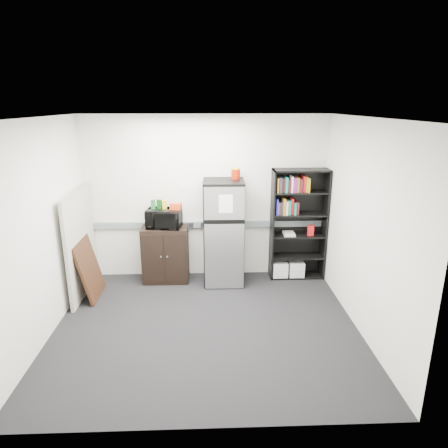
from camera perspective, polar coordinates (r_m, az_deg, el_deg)
name	(u,v)px	position (r m, az deg, el deg)	size (l,w,h in m)	color
floor	(206,326)	(5.51, -2.55, -14.39)	(4.00, 4.00, 0.00)	black
wall_back	(206,198)	(6.63, -2.64, 3.73)	(4.00, 0.02, 2.70)	white
wall_right	(364,228)	(5.31, 19.37, -0.59)	(0.02, 3.50, 2.70)	white
wall_left	(41,232)	(5.35, -24.69, -1.07)	(0.02, 3.50, 2.70)	white
ceiling	(203,118)	(4.71, -2.99, 14.94)	(4.00, 3.50, 0.02)	white
electrical_raceway	(206,224)	(6.72, -2.59, -0.07)	(3.92, 0.05, 0.10)	slate
wall_note	(184,186)	(6.59, -5.72, 5.37)	(0.14, 0.00, 0.10)	white
bookshelf	(297,222)	(6.71, 10.38, 0.28)	(0.90, 0.34, 1.85)	black
cubicle_partition	(81,244)	(6.44, -19.78, -2.66)	(0.06, 1.30, 1.62)	#9F9A8D
cabinet	(166,254)	(6.69, -8.32, -4.23)	(0.75, 0.50, 0.93)	black
microwave	(164,218)	(6.48, -8.57, 0.80)	(0.54, 0.37, 0.30)	black
snack_box_a	(153,204)	(6.48, -10.09, 2.78)	(0.07, 0.05, 0.15)	#185728
snack_box_b	(159,204)	(6.47, -9.23, 2.80)	(0.07, 0.05, 0.15)	#0C380D
snack_box_c	(164,205)	(6.46, -8.51, 2.77)	(0.07, 0.05, 0.14)	gold
snack_bag	(176,206)	(6.40, -6.91, 2.51)	(0.18, 0.10, 0.10)	#BF3B13
refrigerator	(224,233)	(6.45, -0.06, -1.23)	(0.65, 0.68, 1.70)	black
coffee_can	(236,173)	(6.36, 1.68, 7.32)	(0.14, 0.14, 0.19)	#991907
framed_poster	(89,268)	(6.41, -18.67, -6.03)	(0.25, 0.71, 0.90)	black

